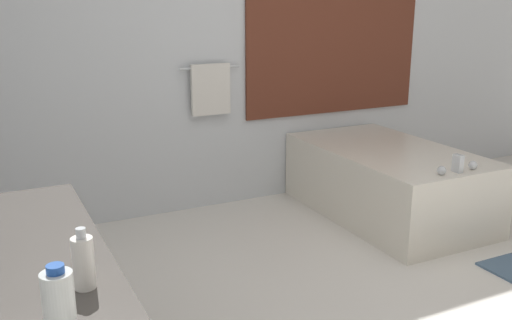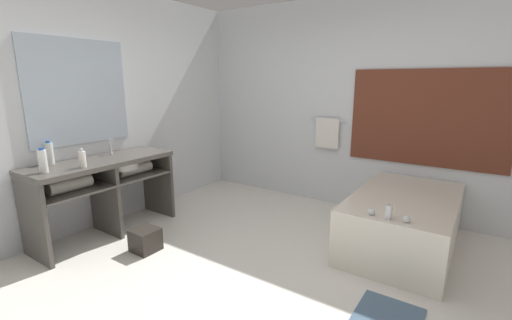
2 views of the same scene
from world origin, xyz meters
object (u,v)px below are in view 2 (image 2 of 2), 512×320
object	(u,v)px
waste_bin	(145,240)
water_bottle_1	(43,161)
bathtub	(403,219)
water_bottle_2	(49,153)
soap_dispenser	(82,159)

from	to	relation	value
waste_bin	water_bottle_1	bearing A→B (deg)	-137.02
bathtub	water_bottle_2	xyz separation A→B (m)	(-3.01, -1.91, 0.66)
waste_bin	water_bottle_2	bearing A→B (deg)	-157.59
waste_bin	bathtub	bearing A→B (deg)	36.22
water_bottle_1	waste_bin	world-z (taller)	water_bottle_1
bathtub	water_bottle_2	bearing A→B (deg)	-147.55
water_bottle_1	water_bottle_2	size ratio (longest dim) A/B	0.98
water_bottle_2	bathtub	bearing A→B (deg)	32.45
water_bottle_2	waste_bin	bearing A→B (deg)	22.41
bathtub	waste_bin	size ratio (longest dim) A/B	6.62
bathtub	soap_dispenser	bearing A→B (deg)	-145.35
bathtub	water_bottle_2	distance (m)	3.63
soap_dispenser	waste_bin	distance (m)	0.99
waste_bin	soap_dispenser	bearing A→B (deg)	-152.51
bathtub	water_bottle_2	size ratio (longest dim) A/B	6.78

